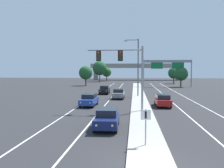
# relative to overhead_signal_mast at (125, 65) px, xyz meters

# --- Properties ---
(ground_plane) EXTENTS (260.00, 260.00, 0.00)m
(ground_plane) POSITION_rel_overhead_signal_mast_xyz_m (1.86, -15.61, -5.26)
(ground_plane) COLOR #28282B
(median_island) EXTENTS (2.40, 110.00, 0.15)m
(median_island) POSITION_rel_overhead_signal_mast_xyz_m (1.86, 2.39, -5.19)
(median_island) COLOR #9E9B93
(median_island) RESTS_ON ground
(lane_stripe_oncoming_center) EXTENTS (0.14, 100.00, 0.01)m
(lane_stripe_oncoming_center) POSITION_rel_overhead_signal_mast_xyz_m (-2.84, 9.39, -5.26)
(lane_stripe_oncoming_center) COLOR silver
(lane_stripe_oncoming_center) RESTS_ON ground
(lane_stripe_receding_center) EXTENTS (0.14, 100.00, 0.01)m
(lane_stripe_receding_center) POSITION_rel_overhead_signal_mast_xyz_m (6.56, 9.39, -5.26)
(lane_stripe_receding_center) COLOR silver
(lane_stripe_receding_center) RESTS_ON ground
(edge_stripe_left) EXTENTS (0.14, 100.00, 0.01)m
(edge_stripe_left) POSITION_rel_overhead_signal_mast_xyz_m (-6.14, 9.39, -5.26)
(edge_stripe_left) COLOR silver
(edge_stripe_left) RESTS_ON ground
(edge_stripe_right) EXTENTS (0.14, 100.00, 0.01)m
(edge_stripe_right) POSITION_rel_overhead_signal_mast_xyz_m (9.86, 9.39, -5.26)
(edge_stripe_right) COLOR silver
(edge_stripe_right) RESTS_ON ground
(overhead_signal_mast) EXTENTS (6.30, 0.44, 7.20)m
(overhead_signal_mast) POSITION_rel_overhead_signal_mast_xyz_m (0.00, 0.00, 0.00)
(overhead_signal_mast) COLOR gray
(overhead_signal_mast) RESTS_ON median_island
(median_sign_post) EXTENTS (0.60, 0.10, 2.20)m
(median_sign_post) POSITION_rel_overhead_signal_mast_xyz_m (1.74, -12.73, -3.68)
(median_sign_post) COLOR gray
(median_sign_post) RESTS_ON median_island
(street_lamp_median) EXTENTS (2.58, 0.28, 10.00)m
(street_lamp_median) POSITION_rel_overhead_signal_mast_xyz_m (1.46, 15.61, 0.53)
(street_lamp_median) COLOR #4C4C51
(street_lamp_median) RESTS_ON median_island
(car_oncoming_navy) EXTENTS (1.89, 4.50, 1.58)m
(car_oncoming_navy) POSITION_rel_overhead_signal_mast_xyz_m (-1.13, -8.07, -4.45)
(car_oncoming_navy) COLOR #141E4C
(car_oncoming_navy) RESTS_ON ground
(car_oncoming_blue) EXTENTS (1.89, 4.50, 1.58)m
(car_oncoming_blue) POSITION_rel_overhead_signal_mast_xyz_m (-4.82, 3.65, -4.45)
(car_oncoming_blue) COLOR navy
(car_oncoming_blue) RESTS_ON ground
(car_oncoming_grey) EXTENTS (1.85, 4.48, 1.58)m
(car_oncoming_grey) POSITION_rel_overhead_signal_mast_xyz_m (-1.53, 12.37, -4.45)
(car_oncoming_grey) COLOR slate
(car_oncoming_grey) RESTS_ON ground
(car_oncoming_black) EXTENTS (1.85, 4.48, 1.58)m
(car_oncoming_black) POSITION_rel_overhead_signal_mast_xyz_m (-4.78, 19.86, -4.45)
(car_oncoming_black) COLOR black
(car_oncoming_black) RESTS_ON ground
(car_receding_red) EXTENTS (1.88, 4.49, 1.58)m
(car_receding_red) POSITION_rel_overhead_signal_mast_xyz_m (4.67, 4.09, -4.45)
(car_receding_red) COLOR maroon
(car_receding_red) RESTS_ON ground
(highway_sign_gantry) EXTENTS (13.28, 0.42, 7.50)m
(highway_sign_gantry) POSITION_rel_overhead_signal_mast_xyz_m (10.06, 40.73, 0.90)
(highway_sign_gantry) COLOR gray
(highway_sign_gantry) RESTS_ON ground
(overpass_bridge) EXTENTS (42.40, 6.40, 7.65)m
(overpass_bridge) POSITION_rel_overhead_signal_mast_xyz_m (1.86, 87.38, 0.52)
(overpass_bridge) COLOR gray
(overpass_bridge) RESTS_ON ground
(tree_far_left_a) EXTENTS (4.02, 4.02, 5.81)m
(tree_far_left_a) POSITION_rel_overhead_signal_mast_xyz_m (-10.69, 74.88, -1.47)
(tree_far_left_a) COLOR #4C3823
(tree_far_left_a) RESTS_ON ground
(tree_far_right_b) EXTENTS (3.87, 3.87, 5.60)m
(tree_far_right_b) POSITION_rel_overhead_signal_mast_xyz_m (14.51, 57.73, -1.61)
(tree_far_right_b) COLOR #4C3823
(tree_far_right_b) RESTS_ON ground
(tree_far_left_b) EXTENTS (4.09, 4.09, 5.91)m
(tree_far_left_b) POSITION_rel_overhead_signal_mast_xyz_m (-13.50, 44.39, -1.41)
(tree_far_left_b) COLOR #4C3823
(tree_far_left_b) RESTS_ON ground
(tree_far_left_c) EXTENTS (5.73, 5.73, 8.29)m
(tree_far_left_c) POSITION_rel_overhead_signal_mast_xyz_m (-12.83, 69.19, 0.15)
(tree_far_left_c) COLOR #4C3823
(tree_far_left_c) RESTS_ON ground
(tree_far_right_a) EXTENTS (3.87, 3.87, 5.60)m
(tree_far_right_a) POSITION_rel_overhead_signal_mast_xyz_m (13.81, 40.87, -1.61)
(tree_far_right_a) COLOR #4C3823
(tree_far_right_a) RESTS_ON ground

